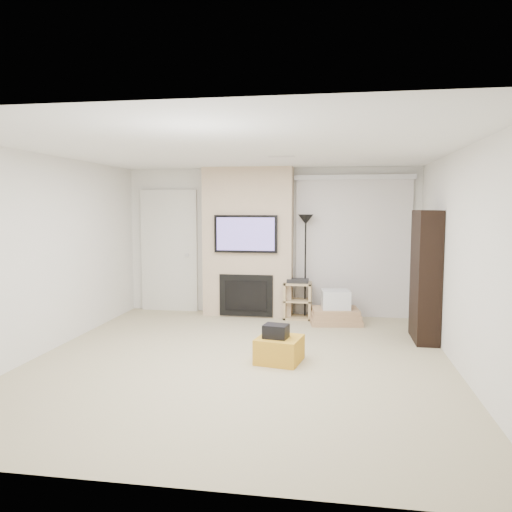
% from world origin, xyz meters
% --- Properties ---
extents(floor, '(5.00, 5.50, 0.00)m').
position_xyz_m(floor, '(0.00, 0.00, 0.00)').
color(floor, '#BBAD88').
rests_on(floor, ground).
extents(ceiling, '(5.00, 5.50, 0.00)m').
position_xyz_m(ceiling, '(0.00, 0.00, 2.50)').
color(ceiling, white).
rests_on(ceiling, wall_back).
extents(wall_back, '(5.00, 0.00, 2.50)m').
position_xyz_m(wall_back, '(0.00, 2.75, 1.25)').
color(wall_back, white).
rests_on(wall_back, ground).
extents(wall_front, '(5.00, 0.00, 2.50)m').
position_xyz_m(wall_front, '(0.00, -2.75, 1.25)').
color(wall_front, white).
rests_on(wall_front, ground).
extents(wall_left, '(0.00, 5.50, 2.50)m').
position_xyz_m(wall_left, '(-2.50, 0.00, 1.25)').
color(wall_left, white).
rests_on(wall_left, ground).
extents(wall_right, '(0.00, 5.50, 2.50)m').
position_xyz_m(wall_right, '(2.50, 0.00, 1.25)').
color(wall_right, white).
rests_on(wall_right, ground).
extents(hvac_vent, '(0.35, 0.18, 0.01)m').
position_xyz_m(hvac_vent, '(0.40, 0.80, 2.50)').
color(hvac_vent, silver).
rests_on(hvac_vent, ceiling).
extents(ottoman, '(0.58, 0.58, 0.30)m').
position_xyz_m(ottoman, '(0.47, 0.03, 0.15)').
color(ottoman, gold).
rests_on(ottoman, floor).
extents(black_bag, '(0.32, 0.27, 0.16)m').
position_xyz_m(black_bag, '(0.43, -0.00, 0.38)').
color(black_bag, black).
rests_on(black_bag, ottoman).
extents(fireplace_wall, '(1.50, 0.47, 2.50)m').
position_xyz_m(fireplace_wall, '(-0.35, 2.54, 1.24)').
color(fireplace_wall, '#CCAF90').
rests_on(fireplace_wall, floor).
extents(entry_door, '(1.02, 0.11, 2.14)m').
position_xyz_m(entry_door, '(-1.80, 2.71, 1.05)').
color(entry_door, silver).
rests_on(entry_door, floor).
extents(vertical_blinds, '(1.98, 0.10, 2.37)m').
position_xyz_m(vertical_blinds, '(1.40, 2.70, 1.27)').
color(vertical_blinds, silver).
rests_on(vertical_blinds, floor).
extents(floor_lamp, '(0.25, 0.25, 1.72)m').
position_xyz_m(floor_lamp, '(0.62, 2.50, 1.35)').
color(floor_lamp, black).
rests_on(floor_lamp, floor).
extents(av_stand, '(0.45, 0.38, 0.66)m').
position_xyz_m(av_stand, '(0.51, 2.41, 0.35)').
color(av_stand, tan).
rests_on(av_stand, floor).
extents(box_stack, '(0.86, 0.70, 0.53)m').
position_xyz_m(box_stack, '(1.13, 2.14, 0.20)').
color(box_stack, tan).
rests_on(box_stack, floor).
extents(bookshelf, '(0.30, 0.80, 1.80)m').
position_xyz_m(bookshelf, '(2.34, 1.33, 0.90)').
color(bookshelf, black).
rests_on(bookshelf, floor).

